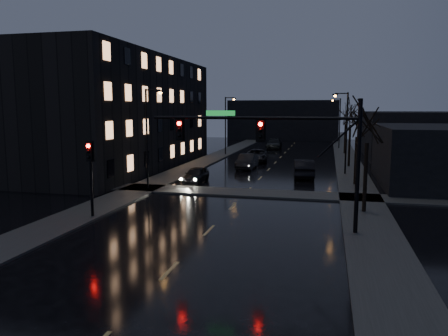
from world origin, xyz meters
The scene contains 23 objects.
ground centered at (0.00, 0.00, 0.00)m, with size 160.00×160.00×0.00m, color black.
sidewalk_left centered at (-8.50, 35.00, 0.06)m, with size 3.00×140.00×0.12m, color #2D2D2B.
sidewalk_right centered at (8.50, 35.00, 0.06)m, with size 3.00×140.00×0.12m, color #2D2D2B.
sidewalk_cross centered at (0.00, 18.50, 0.06)m, with size 40.00×3.00×0.12m, color #2D2D2B.
apartment_block centered at (-16.50, 30.00, 6.00)m, with size 12.00×30.00×12.00m, color black.
commercial_right_near centered at (15.50, 26.00, 2.50)m, with size 10.00×14.00×5.00m, color black.
commercial_right_far centered at (17.00, 48.00, 3.00)m, with size 12.00×18.00×6.00m, color black.
far_block centered at (-3.00, 78.00, 4.00)m, with size 22.00×10.00×8.00m, color black.
signal_mast centered at (3.85, 9.00, 4.87)m, with size 11.11×0.41×7.00m.
signal_pole_left centered at (-7.50, 8.99, 3.01)m, with size 0.35×0.41×4.53m.
tree_near centered at (8.40, 14.00, 6.22)m, with size 3.52×3.52×8.08m.
tree_mid_a centered at (8.40, 24.00, 5.83)m, with size 3.30×3.30×7.58m.
tree_mid_b centered at (8.40, 36.00, 6.61)m, with size 3.74×3.74×8.59m.
tree_far centered at (8.40, 50.00, 6.06)m, with size 3.43×3.43×7.88m.
streetlight_l_near centered at (-7.58, 18.00, 4.77)m, with size 1.53×0.28×8.00m.
streetlight_l_far centered at (-7.58, 45.00, 4.77)m, with size 1.53×0.28×8.00m.
streetlight_r_mid centered at (7.58, 30.00, 4.77)m, with size 1.53×0.28×8.00m.
streetlight_r_far centered at (7.58, 58.00, 4.77)m, with size 1.53×0.28×8.00m.
oncoming_car_a centered at (-5.11, 22.25, 0.69)m, with size 1.63×4.04×1.38m, color black.
oncoming_car_b centered at (-2.36, 32.06, 0.79)m, with size 1.68×4.82×1.59m, color black.
oncoming_car_c centered at (-2.34, 38.47, 0.76)m, with size 2.52×5.47×1.52m, color black.
oncoming_car_d centered at (-2.32, 55.80, 0.81)m, with size 2.27×5.58×1.62m, color black.
lead_car centered at (3.94, 27.48, 0.85)m, with size 1.80×5.16×1.70m, color black.
Camera 1 is at (6.08, -13.95, 6.54)m, focal length 35.00 mm.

